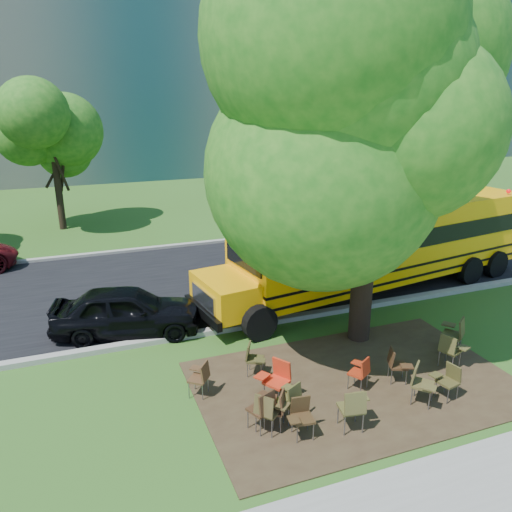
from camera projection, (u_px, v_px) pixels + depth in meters
name	position (u px, v px, depth m)	size (l,w,h in m)	color
ground	(305.00, 381.00, 11.21)	(160.00, 160.00, 0.00)	#31561B
dirt_patch	(356.00, 383.00, 11.10)	(7.00, 4.50, 0.03)	#382819
asphalt_road	(217.00, 278.00, 17.43)	(80.00, 8.00, 0.04)	black
kerb_near	(258.00, 323.00, 13.86)	(80.00, 0.25, 0.14)	gray
kerb_far	(190.00, 244.00, 21.06)	(80.00, 0.25, 0.14)	gray
building_main	(1.00, 24.00, 37.13)	(38.00, 16.00, 22.00)	#5E5F5A
building_right	(359.00, 25.00, 49.13)	(30.00, 16.00, 25.00)	slate
bg_tree_2	(52.00, 138.00, 22.46)	(4.80, 4.80, 6.62)	black
bg_tree_3	(330.00, 117.00, 24.77)	(5.60, 5.60, 7.84)	black
bg_tree_4	(470.00, 128.00, 26.77)	(5.00, 5.00, 6.85)	black
main_tree	(373.00, 126.00, 11.47)	(7.20, 7.20, 9.07)	black
school_bus	(384.00, 240.00, 16.07)	(11.91, 4.25, 2.86)	#FFAA08
chair_0	(264.00, 406.00, 9.43)	(0.60, 0.69, 0.88)	#3D2516
chair_1	(268.00, 409.00, 9.34)	(0.74, 0.58, 0.86)	#4B3E20
chair_2	(290.00, 397.00, 9.73)	(0.57, 0.68, 0.84)	#4D4A21
chair_3	(301.00, 414.00, 9.27)	(0.56, 0.47, 0.80)	#402C17
chair_4	(354.00, 406.00, 9.39)	(0.67, 0.54, 0.92)	brown
chair_5	(421.00, 381.00, 10.23)	(0.60, 0.76, 0.89)	brown
chair_6	(448.00, 378.00, 10.46)	(0.55, 0.53, 0.78)	#46401E
chair_7	(451.00, 348.00, 11.56)	(0.67, 0.59, 0.87)	#4D4921
chair_8	(201.00, 375.00, 10.54)	(0.54, 0.68, 0.80)	#51341D
chair_9	(277.00, 377.00, 10.33)	(0.78, 0.62, 0.93)	red
chair_10	(253.00, 357.00, 11.29)	(0.52, 0.66, 0.79)	#44401D
chair_11	(361.00, 370.00, 10.76)	(0.52, 0.65, 0.78)	#A32A11
chair_12	(396.00, 363.00, 11.01)	(0.52, 0.66, 0.82)	#402816
chair_13	(455.00, 331.00, 12.24)	(0.65, 0.82, 0.97)	#433F1D
chair_14	(277.00, 405.00, 9.52)	(0.54, 0.68, 0.80)	#482B19
black_car	(127.00, 311.00, 13.24)	(1.56, 3.88, 1.32)	black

